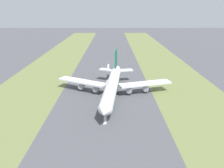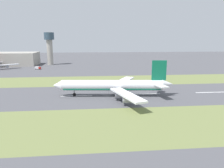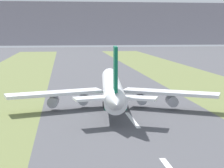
{
  "view_description": "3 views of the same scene",
  "coord_description": "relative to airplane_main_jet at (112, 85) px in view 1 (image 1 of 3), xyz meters",
  "views": [
    {
      "loc": [
        -2.87,
        103.92,
        44.82
      ],
      "look_at": [
        -2.94,
        -2.67,
        7.0
      ],
      "focal_mm": 35.0,
      "sensor_mm": 36.0,
      "label": 1
    },
    {
      "loc": [
        -121.61,
        9.17,
        31.85
      ],
      "look_at": [
        -2.94,
        -2.67,
        7.0
      ],
      "focal_mm": 35.0,
      "sensor_mm": 36.0,
      "label": 2
    },
    {
      "loc": [
        -18.41,
        -120.36,
        24.34
      ],
      "look_at": [
        -2.94,
        -2.67,
        7.0
      ],
      "focal_mm": 60.0,
      "sensor_mm": 36.0,
      "label": 3
    }
  ],
  "objects": [
    {
      "name": "ground_plane",
      "position": [
        3.12,
        4.57,
        -6.02
      ],
      "size": [
        800.0,
        800.0,
        0.0
      ],
      "primitive_type": "plane",
      "color": "#4C4C51"
    },
    {
      "name": "grass_median_west",
      "position": [
        -41.88,
        4.57,
        -6.02
      ],
      "size": [
        40.0,
        600.0,
        0.01
      ],
      "primitive_type": "cube",
      "color": "olive",
      "rests_on": "ground"
    },
    {
      "name": "grass_median_east",
      "position": [
        48.12,
        4.57,
        -6.02
      ],
      "size": [
        40.0,
        600.0,
        0.01
      ],
      "primitive_type": "cube",
      "color": "olive",
      "rests_on": "ground"
    },
    {
      "name": "centreline_dash_near",
      "position": [
        3.12,
        -58.1,
        -6.01
      ],
      "size": [
        1.2,
        18.0,
        0.01
      ],
      "primitive_type": "cube",
      "color": "silver",
      "rests_on": "ground"
    },
    {
      "name": "centreline_dash_mid",
      "position": [
        3.12,
        -18.1,
        -6.01
      ],
      "size": [
        1.2,
        18.0,
        0.01
      ],
      "primitive_type": "cube",
      "color": "silver",
      "rests_on": "ground"
    },
    {
      "name": "centreline_dash_far",
      "position": [
        3.12,
        21.9,
        -6.01
      ],
      "size": [
        1.2,
        18.0,
        0.01
      ],
      "primitive_type": "cube",
      "color": "silver",
      "rests_on": "ground"
    },
    {
      "name": "airplane_main_jet",
      "position": [
        0.0,
        0.0,
        0.0
      ],
      "size": [
        63.83,
        67.22,
        20.2
      ],
      "color": "white",
      "rests_on": "ground"
    }
  ]
}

